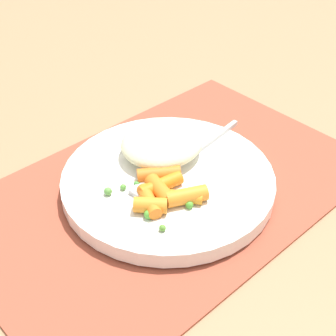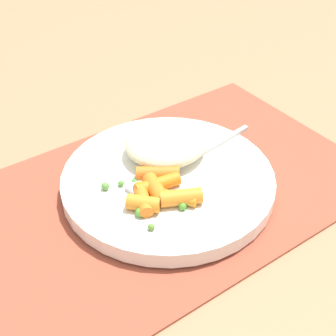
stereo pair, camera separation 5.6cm
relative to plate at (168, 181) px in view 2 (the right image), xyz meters
The scene contains 7 objects.
ground_plane 0.02m from the plate, ahead, with size 2.40×2.40×0.00m, color #997551.
placemat 0.01m from the plate, ahead, with size 0.48×0.31×0.01m, color #9E4733.
plate is the anchor object (origin of this frame).
rice_mound 0.05m from the plate, 122.81° to the right, with size 0.10×0.10×0.03m, color beige.
carrot_portion 0.04m from the plate, 41.94° to the left, with size 0.09×0.08×0.02m.
pea_scatter 0.06m from the plate, 25.33° to the left, with size 0.08×0.09×0.01m.
fork 0.03m from the plate, behind, with size 0.20×0.04×0.01m.
Camera 2 is at (0.26, 0.36, 0.39)m, focal length 52.20 mm.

